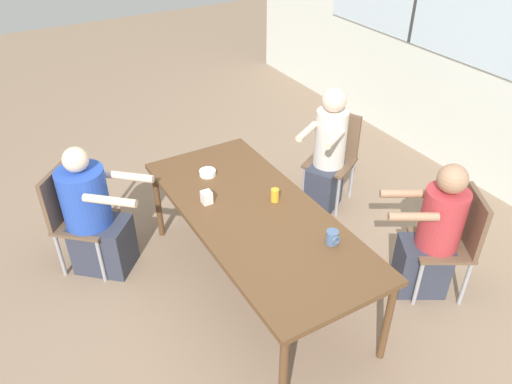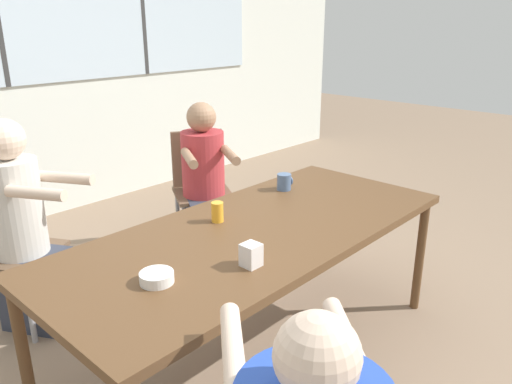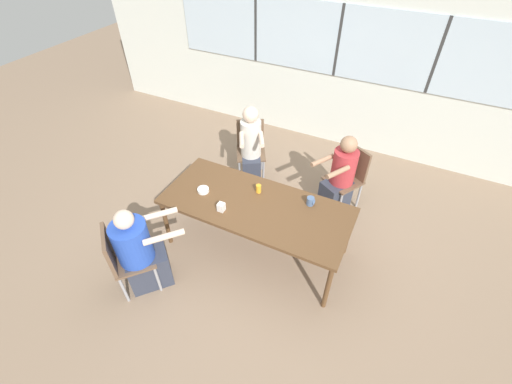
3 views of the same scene
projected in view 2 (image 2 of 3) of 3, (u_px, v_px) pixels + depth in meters
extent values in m
plane|color=#8C725B|center=(256.00, 355.00, 2.57)|extent=(16.00, 16.00, 0.00)
cube|color=silver|center=(0.00, 51.00, 3.82)|extent=(8.40, 0.06, 2.80)
cube|color=#333333|center=(144.00, 20.00, 4.61)|extent=(0.04, 0.01, 0.97)
cube|color=brown|center=(256.00, 232.00, 2.34)|extent=(2.05, 0.88, 0.04)
cylinder|color=brown|center=(420.00, 257.00, 2.88)|extent=(0.05, 0.05, 0.67)
cylinder|color=brown|center=(24.00, 356.00, 2.03)|extent=(0.05, 0.05, 0.67)
cylinder|color=brown|center=(311.00, 221.00, 3.38)|extent=(0.05, 0.05, 0.67)
cube|color=brown|center=(203.00, 194.00, 3.64)|extent=(0.55, 0.55, 0.03)
cube|color=brown|center=(197.00, 158.00, 3.73)|extent=(0.35, 0.22, 0.42)
cylinder|color=#99999E|center=(232.00, 228.00, 3.61)|extent=(0.03, 0.03, 0.41)
cylinder|color=#99999E|center=(185.00, 233.00, 3.51)|extent=(0.03, 0.03, 0.41)
cylinder|color=#99999E|center=(221.00, 211.00, 3.91)|extent=(0.03, 0.03, 0.41)
cylinder|color=#99999E|center=(178.00, 216.00, 3.82)|extent=(0.03, 0.03, 0.41)
cube|color=brown|center=(17.00, 253.00, 2.72)|extent=(0.54, 0.54, 0.03)
cylinder|color=#99999E|center=(68.00, 277.00, 2.91)|extent=(0.03, 0.03, 0.41)
cylinder|color=#99999E|center=(30.00, 309.00, 2.60)|extent=(0.03, 0.03, 0.41)
cylinder|color=#99999E|center=(17.00, 271.00, 2.99)|extent=(0.03, 0.03, 0.41)
sphere|color=beige|center=(317.00, 356.00, 1.02)|extent=(0.19, 0.19, 0.19)
cylinder|color=beige|center=(233.00, 351.00, 1.35)|extent=(0.30, 0.33, 0.06)
cylinder|color=beige|center=(348.00, 344.00, 1.38)|extent=(0.30, 0.33, 0.06)
cube|color=#333847|center=(207.00, 225.00, 3.62)|extent=(0.42, 0.45, 0.44)
cylinder|color=#B23338|center=(203.00, 164.00, 3.52)|extent=(0.30, 0.30, 0.46)
sphere|color=#A37A5B|center=(201.00, 117.00, 3.42)|extent=(0.21, 0.21, 0.21)
cylinder|color=#A37A5B|center=(230.00, 155.00, 3.29)|extent=(0.22, 0.32, 0.06)
cylinder|color=#A37A5B|center=(189.00, 158.00, 3.22)|extent=(0.22, 0.32, 0.06)
cube|color=#333847|center=(38.00, 289.00, 2.77)|extent=(0.39, 0.42, 0.44)
cylinder|color=beige|center=(15.00, 207.00, 2.62)|extent=(0.28, 0.28, 0.52)
sphere|color=beige|center=(4.00, 139.00, 2.50)|extent=(0.21, 0.21, 0.21)
cylinder|color=beige|center=(66.00, 178.00, 2.64)|extent=(0.20, 0.30, 0.06)
cylinder|color=beige|center=(36.00, 193.00, 2.41)|extent=(0.20, 0.30, 0.06)
cylinder|color=slate|center=(284.00, 182.00, 2.84)|extent=(0.08, 0.08, 0.09)
torus|color=slate|center=(288.00, 180.00, 2.87)|extent=(0.01, 0.06, 0.06)
cylinder|color=gold|center=(217.00, 212.00, 2.40)|extent=(0.06, 0.06, 0.10)
cube|color=silver|center=(251.00, 255.00, 1.96)|extent=(0.07, 0.07, 0.09)
cylinder|color=white|center=(157.00, 277.00, 1.85)|extent=(0.13, 0.13, 0.04)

